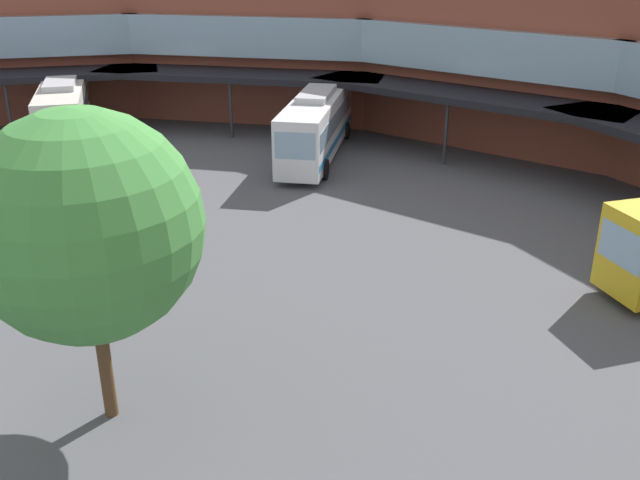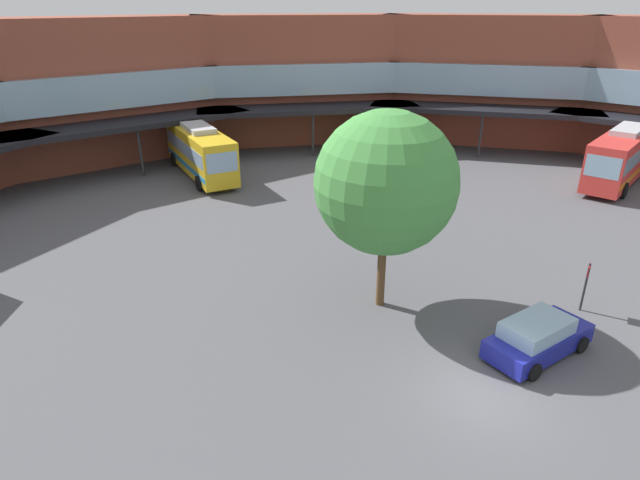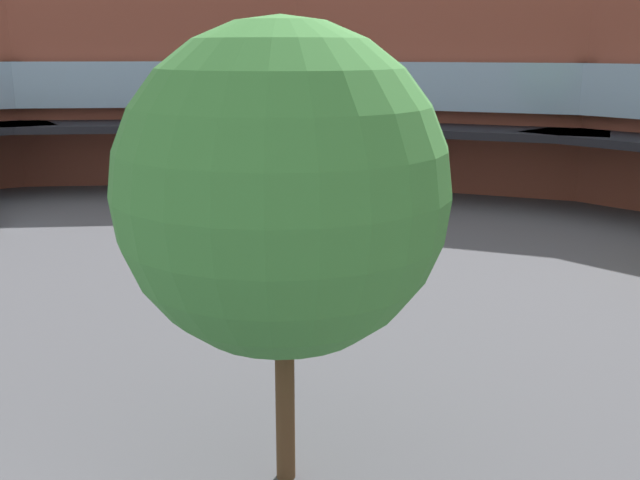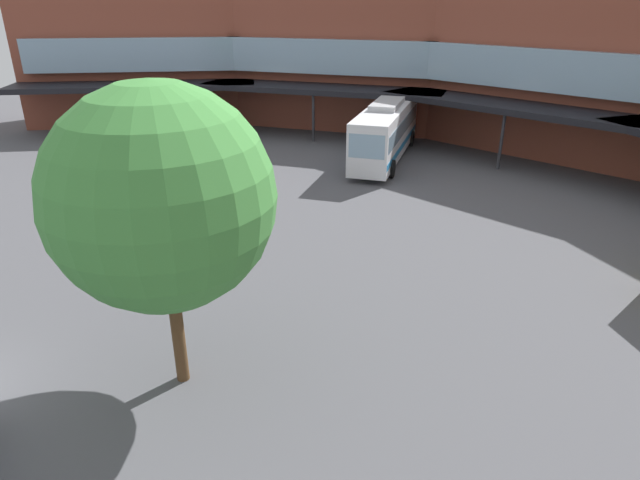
# 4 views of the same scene
# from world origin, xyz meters

# --- Properties ---
(station_building) EXTENTS (83.95, 43.82, 11.10)m
(station_building) POSITION_xyz_m (0.00, 23.90, 5.58)
(station_building) COLOR brown
(station_building) RESTS_ON ground
(bus_0) EXTENTS (11.30, 9.15, 3.89)m
(bus_0) POSITION_xyz_m (-18.39, 22.28, 1.97)
(bus_0) COLOR white
(bus_0) RESTS_ON ground
(bus_3) EXTENTS (10.58, 4.55, 4.00)m
(bus_3) POSITION_xyz_m (-27.32, 9.38, 2.02)
(bus_3) COLOR silver
(bus_3) RESTS_ON ground
(plaza_tree) EXTENTS (5.83, 5.83, 8.48)m
(plaza_tree) POSITION_xyz_m (1.28, 6.50, 5.56)
(plaza_tree) COLOR brown
(plaza_tree) RESTS_ON ground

